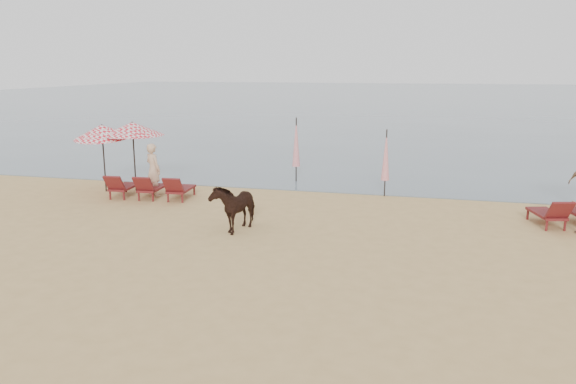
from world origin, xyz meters
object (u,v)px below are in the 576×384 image
(lounger_cluster_left, at_px, (150,187))
(umbrella_closed_right, at_px, (296,143))
(umbrella_open_left_a, at_px, (133,129))
(cow, at_px, (235,206))
(beachgoer_left, at_px, (153,170))
(umbrella_closed_left, at_px, (386,155))
(umbrella_open_left_b, at_px, (102,131))

(lounger_cluster_left, distance_m, umbrella_closed_right, 6.17)
(lounger_cluster_left, distance_m, umbrella_open_left_a, 2.51)
(cow, bearing_deg, umbrella_closed_right, 99.67)
(lounger_cluster_left, xyz_separation_m, beachgoer_left, (-0.10, 0.51, 0.53))
(lounger_cluster_left, distance_m, cow, 5.13)
(umbrella_closed_right, height_order, cow, umbrella_closed_right)
(lounger_cluster_left, height_order, cow, cow)
(cow, distance_m, beachgoer_left, 5.51)
(umbrella_open_left_a, bearing_deg, umbrella_closed_left, -10.94)
(cow, bearing_deg, lounger_cluster_left, 156.11)
(beachgoer_left, bearing_deg, umbrella_open_left_a, 0.63)
(umbrella_closed_right, bearing_deg, umbrella_closed_left, -25.50)
(umbrella_closed_right, bearing_deg, umbrella_open_left_b, -151.85)
(umbrella_open_left_a, height_order, cow, umbrella_open_left_a)
(umbrella_closed_left, distance_m, cow, 6.65)
(umbrella_open_left_a, relative_size, beachgoer_left, 1.37)
(umbrella_closed_right, relative_size, beachgoer_left, 1.37)
(umbrella_open_left_a, distance_m, beachgoer_left, 1.86)
(umbrella_closed_left, distance_m, umbrella_closed_right, 4.12)
(umbrella_open_left_b, xyz_separation_m, cow, (6.40, -3.62, -1.56))
(umbrella_open_left_a, xyz_separation_m, cow, (5.38, -4.04, -1.65))
(lounger_cluster_left, xyz_separation_m, umbrella_open_left_a, (-1.18, 1.12, 1.92))
(beachgoer_left, bearing_deg, lounger_cluster_left, 131.25)
(umbrella_open_left_b, height_order, umbrella_closed_right, same)
(umbrella_open_left_b, relative_size, beachgoer_left, 1.37)
(lounger_cluster_left, height_order, umbrella_closed_left, umbrella_closed_left)
(umbrella_closed_right, distance_m, beachgoer_left, 5.83)
(umbrella_open_left_a, xyz_separation_m, beachgoer_left, (1.08, -0.60, -1.39))
(umbrella_closed_left, bearing_deg, umbrella_open_left_a, -171.91)
(umbrella_open_left_b, height_order, beachgoer_left, umbrella_open_left_b)
(beachgoer_left, bearing_deg, umbrella_closed_right, -110.45)
(umbrella_closed_right, distance_m, cow, 7.19)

